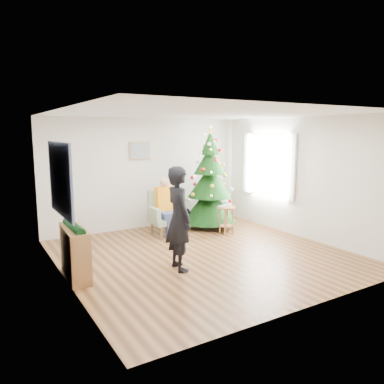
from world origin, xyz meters
TOP-DOWN VIEW (x-y plane):
  - floor at (0.00, 0.00)m, footprint 5.00×5.00m
  - ceiling at (0.00, 0.00)m, footprint 5.00×5.00m
  - wall_back at (0.00, 2.50)m, footprint 5.00×0.00m
  - wall_front at (0.00, -2.50)m, footprint 5.00×0.00m
  - wall_left at (-2.50, 0.00)m, footprint 0.00×5.00m
  - wall_right at (2.50, 0.00)m, footprint 0.00×5.00m
  - window_panel at (2.47, 1.00)m, footprint 0.04×1.30m
  - curtains at (2.44, 1.00)m, footprint 0.05×1.75m
  - christmas_tree at (1.29, 1.74)m, footprint 1.31×1.31m
  - stool at (1.22, 0.97)m, footprint 0.42×0.42m
  - laptop at (1.22, 0.97)m, footprint 0.38×0.28m
  - armchair at (0.04, 1.61)m, footprint 0.74×0.68m
  - seated_person at (0.03, 1.56)m, footprint 0.41×0.58m
  - standing_man at (-0.76, -0.40)m, footprint 0.48×0.67m
  - game_controller at (-0.57, -0.43)m, footprint 0.05×0.13m
  - console at (-2.33, 0.12)m, footprint 0.36×1.02m
  - garland at (-2.33, 0.12)m, footprint 0.14×0.90m
  - tapestry at (-2.46, 0.30)m, footprint 0.03×1.50m
  - framed_picture at (-0.20, 2.46)m, footprint 0.52×0.05m

SIDE VIEW (x-z plane):
  - floor at x=0.00m, z-range 0.00..0.00m
  - stool at x=1.22m, z-range 0.01..0.63m
  - armchair at x=0.04m, z-range -0.13..0.85m
  - console at x=-2.33m, z-range 0.00..0.80m
  - laptop at x=1.22m, z-range 0.62..0.65m
  - seated_person at x=0.03m, z-range 0.01..1.30m
  - garland at x=-2.33m, z-range 0.75..0.89m
  - standing_man at x=-0.76m, z-range 0.00..1.73m
  - christmas_tree at x=1.29m, z-range -0.12..2.26m
  - game_controller at x=-0.57m, z-range 1.14..1.17m
  - wall_back at x=0.00m, z-range -1.20..3.80m
  - wall_front at x=0.00m, z-range -1.20..3.80m
  - wall_left at x=-2.50m, z-range -1.20..3.80m
  - wall_right at x=2.50m, z-range -1.20..3.80m
  - window_panel at x=2.47m, z-range 0.80..2.20m
  - curtains at x=2.44m, z-range 0.75..2.25m
  - tapestry at x=-2.46m, z-range 0.98..2.12m
  - framed_picture at x=-0.20m, z-range 1.64..2.06m
  - ceiling at x=0.00m, z-range 2.60..2.60m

